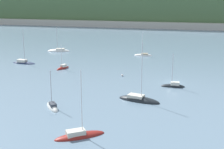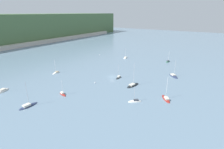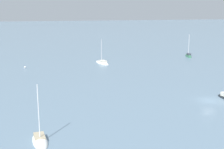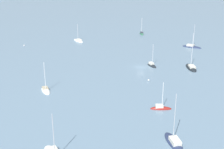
{
  "view_description": "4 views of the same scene",
  "coord_description": "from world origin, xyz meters",
  "px_view_note": "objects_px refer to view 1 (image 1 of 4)",
  "views": [
    {
      "loc": [
        6.21,
        -75.9,
        20.56
      ],
      "look_at": [
        -12.93,
        -9.54,
        3.32
      ],
      "focal_mm": 50.0,
      "sensor_mm": 36.0,
      "label": 1
    },
    {
      "loc": [
        -81.23,
        -53.39,
        36.23
      ],
      "look_at": [
        -2.06,
        -1.38,
        2.32
      ],
      "focal_mm": 28.0,
      "sensor_mm": 36.0,
      "label": 2
    },
    {
      "loc": [
        -56.34,
        30.51,
        19.49
      ],
      "look_at": [
        17.08,
        17.11,
        2.33
      ],
      "focal_mm": 50.0,
      "sensor_mm": 36.0,
      "label": 3
    },
    {
      "loc": [
        -97.52,
        34.9,
        34.06
      ],
      "look_at": [
        -12.79,
        13.62,
        2.92
      ],
      "focal_mm": 50.0,
      "sensor_mm": 36.0,
      "label": 4
    }
  ],
  "objects_px": {
    "sailboat_6": "(24,63)",
    "mooring_buoy_0": "(122,75)",
    "sailboat_4": "(52,107)",
    "sailboat_8": "(59,51)",
    "sailboat_10": "(173,86)",
    "sailboat_5": "(63,68)",
    "sailboat_1": "(79,136)",
    "sailboat_3": "(143,55)",
    "sailboat_7": "(139,100)"
  },
  "relations": [
    {
      "from": "sailboat_6",
      "to": "sailboat_4",
      "type": "bearing_deg",
      "value": -48.99
    },
    {
      "from": "sailboat_3",
      "to": "sailboat_6",
      "type": "distance_m",
      "value": 41.55
    },
    {
      "from": "sailboat_1",
      "to": "sailboat_6",
      "type": "xyz_separation_m",
      "value": [
        -37.14,
        45.05,
        0.02
      ]
    },
    {
      "from": "sailboat_4",
      "to": "sailboat_8",
      "type": "relative_size",
      "value": 0.8
    },
    {
      "from": "sailboat_1",
      "to": "sailboat_5",
      "type": "xyz_separation_m",
      "value": [
        -21.95,
        41.61,
        0.01
      ]
    },
    {
      "from": "sailboat_4",
      "to": "sailboat_8",
      "type": "xyz_separation_m",
      "value": [
        -26.54,
        58.4,
        -0.02
      ]
    },
    {
      "from": "sailboat_1",
      "to": "sailboat_4",
      "type": "height_order",
      "value": "sailboat_1"
    },
    {
      "from": "sailboat_5",
      "to": "sailboat_7",
      "type": "distance_m",
      "value": 35.41
    },
    {
      "from": "sailboat_1",
      "to": "mooring_buoy_0",
      "type": "relative_size",
      "value": 19.06
    },
    {
      "from": "sailboat_4",
      "to": "sailboat_6",
      "type": "height_order",
      "value": "sailboat_6"
    },
    {
      "from": "sailboat_1",
      "to": "sailboat_6",
      "type": "height_order",
      "value": "sailboat_6"
    },
    {
      "from": "sailboat_4",
      "to": "sailboat_8",
      "type": "bearing_deg",
      "value": -15.74
    },
    {
      "from": "sailboat_3",
      "to": "sailboat_4",
      "type": "distance_m",
      "value": 58.76
    },
    {
      "from": "sailboat_4",
      "to": "sailboat_6",
      "type": "bearing_deg",
      "value": -1.83
    },
    {
      "from": "sailboat_5",
      "to": "sailboat_6",
      "type": "distance_m",
      "value": 15.57
    },
    {
      "from": "sailboat_10",
      "to": "sailboat_6",
      "type": "bearing_deg",
      "value": -23.18
    },
    {
      "from": "sailboat_8",
      "to": "sailboat_7",
      "type": "bearing_deg",
      "value": 114.2
    },
    {
      "from": "sailboat_7",
      "to": "sailboat_8",
      "type": "height_order",
      "value": "sailboat_7"
    },
    {
      "from": "sailboat_6",
      "to": "mooring_buoy_0",
      "type": "relative_size",
      "value": 19.28
    },
    {
      "from": "sailboat_4",
      "to": "sailboat_8",
      "type": "height_order",
      "value": "sailboat_8"
    },
    {
      "from": "sailboat_6",
      "to": "sailboat_10",
      "type": "relative_size",
      "value": 1.31
    },
    {
      "from": "sailboat_4",
      "to": "sailboat_10",
      "type": "bearing_deg",
      "value": -85.12
    },
    {
      "from": "sailboat_1",
      "to": "sailboat_10",
      "type": "relative_size",
      "value": 1.29
    },
    {
      "from": "sailboat_6",
      "to": "sailboat_10",
      "type": "bearing_deg",
      "value": -13.27
    },
    {
      "from": "sailboat_3",
      "to": "sailboat_8",
      "type": "bearing_deg",
      "value": -9.49
    },
    {
      "from": "sailboat_4",
      "to": "sailboat_7",
      "type": "height_order",
      "value": "sailboat_7"
    },
    {
      "from": "sailboat_3",
      "to": "sailboat_10",
      "type": "bearing_deg",
      "value": 101.22
    },
    {
      "from": "sailboat_4",
      "to": "sailboat_7",
      "type": "bearing_deg",
      "value": -100.27
    },
    {
      "from": "sailboat_1",
      "to": "sailboat_8",
      "type": "height_order",
      "value": "sailboat_1"
    },
    {
      "from": "sailboat_10",
      "to": "sailboat_1",
      "type": "bearing_deg",
      "value": 63.18
    },
    {
      "from": "mooring_buoy_0",
      "to": "sailboat_1",
      "type": "bearing_deg",
      "value": -85.65
    },
    {
      "from": "sailboat_5",
      "to": "mooring_buoy_0",
      "type": "distance_m",
      "value": 19.48
    },
    {
      "from": "sailboat_3",
      "to": "mooring_buoy_0",
      "type": "height_order",
      "value": "sailboat_3"
    },
    {
      "from": "sailboat_5",
      "to": "sailboat_6",
      "type": "bearing_deg",
      "value": -87.91
    },
    {
      "from": "sailboat_8",
      "to": "mooring_buoy_0",
      "type": "distance_m",
      "value": 45.62
    },
    {
      "from": "sailboat_3",
      "to": "sailboat_6",
      "type": "relative_size",
      "value": 0.84
    },
    {
      "from": "sailboat_1",
      "to": "sailboat_8",
      "type": "relative_size",
      "value": 1.08
    },
    {
      "from": "sailboat_7",
      "to": "sailboat_4",
      "type": "bearing_deg",
      "value": -138.57
    },
    {
      "from": "sailboat_7",
      "to": "sailboat_10",
      "type": "xyz_separation_m",
      "value": [
        5.78,
        12.22,
        0.04
      ]
    },
    {
      "from": "sailboat_6",
      "to": "mooring_buoy_0",
      "type": "xyz_separation_m",
      "value": [
        34.27,
        -7.35,
        0.13
      ]
    },
    {
      "from": "sailboat_1",
      "to": "sailboat_5",
      "type": "relative_size",
      "value": 1.42
    },
    {
      "from": "sailboat_8",
      "to": "sailboat_5",
      "type": "bearing_deg",
      "value": 102.05
    },
    {
      "from": "sailboat_4",
      "to": "sailboat_6",
      "type": "xyz_separation_m",
      "value": [
        -27.42,
        34.66,
        0.06
      ]
    },
    {
      "from": "sailboat_8",
      "to": "mooring_buoy_0",
      "type": "xyz_separation_m",
      "value": [
        33.39,
        -31.09,
        0.21
      ]
    },
    {
      "from": "sailboat_3",
      "to": "sailboat_4",
      "type": "xyz_separation_m",
      "value": [
        -6.69,
        -58.37,
        0.01
      ]
    },
    {
      "from": "sailboat_8",
      "to": "sailboat_6",
      "type": "bearing_deg",
      "value": 72.16
    },
    {
      "from": "sailboat_4",
      "to": "sailboat_5",
      "type": "bearing_deg",
      "value": -18.78
    },
    {
      "from": "sailboat_7",
      "to": "mooring_buoy_0",
      "type": "relative_size",
      "value": 22.57
    },
    {
      "from": "sailboat_4",
      "to": "mooring_buoy_0",
      "type": "height_order",
      "value": "sailboat_4"
    },
    {
      "from": "sailboat_4",
      "to": "sailboat_6",
      "type": "distance_m",
      "value": 44.19
    }
  ]
}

